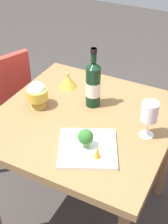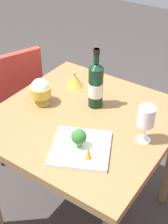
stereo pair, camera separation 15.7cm
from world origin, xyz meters
The scene contains 10 objects.
ground_plane centered at (0.00, 0.00, 0.00)m, with size 8.00×8.00×0.00m, color #383330.
dining_table centered at (0.00, 0.00, 0.66)m, with size 0.86×0.86×0.76m.
chair_by_wall centered at (0.73, -0.19, 0.53)m, with size 0.52×0.52×0.85m.
wine_bottle centered at (0.01, -0.12, 0.88)m, with size 0.08×0.08×0.32m.
wine_glass centered at (-0.32, -0.01, 0.89)m, with size 0.08×0.08×0.18m.
rice_bowl centered at (0.26, 0.02, 0.83)m, with size 0.11×0.11×0.14m.
rice_bowl_lid centered at (0.21, -0.21, 0.80)m, with size 0.10×0.10×0.09m.
serving_plate centered at (-0.12, 0.20, 0.77)m, with size 0.33×0.33×0.02m.
broccoli_floret centered at (-0.11, 0.20, 0.82)m, with size 0.07×0.07×0.09m.
carrot_garnish_left centered at (-0.19, 0.24, 0.81)m, with size 0.03×0.03×0.06m.
Camera 1 is at (-0.58, 1.13, 1.71)m, focal length 51.41 mm.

